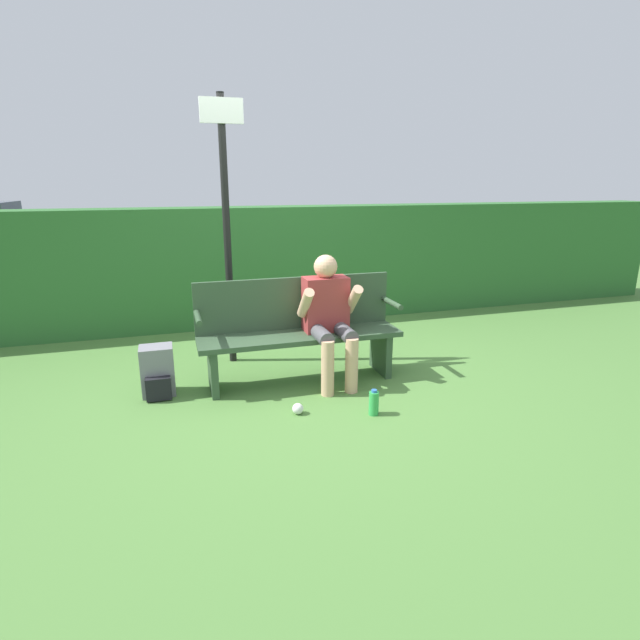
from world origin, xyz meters
TOP-DOWN VIEW (x-y plane):
  - ground_plane at (0.00, 0.00)m, footprint 40.00×40.00m
  - hedge_back at (0.00, 2.12)m, footprint 12.00×0.51m
  - park_bench at (0.00, 0.07)m, footprint 1.80×0.43m
  - person_seated at (0.25, -0.06)m, footprint 0.53×0.57m
  - backpack at (-1.23, 0.07)m, footprint 0.27×0.29m
  - water_bottle at (0.37, -0.82)m, footprint 0.08×0.08m
  - signpost at (-0.52, 0.72)m, footprint 0.38×0.09m
  - litter_crumple at (-0.19, -0.64)m, footprint 0.09×0.09m

SIDE VIEW (x-z plane):
  - ground_plane at x=0.00m, z-range 0.00..0.00m
  - litter_crumple at x=-0.19m, z-range 0.00..0.09m
  - water_bottle at x=0.37m, z-range -0.01..0.20m
  - backpack at x=-1.23m, z-range -0.01..0.41m
  - park_bench at x=0.00m, z-range 0.01..0.93m
  - person_seated at x=0.25m, z-range 0.07..1.20m
  - hedge_back at x=0.00m, z-range 0.00..1.45m
  - signpost at x=-0.52m, z-range 0.15..2.67m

